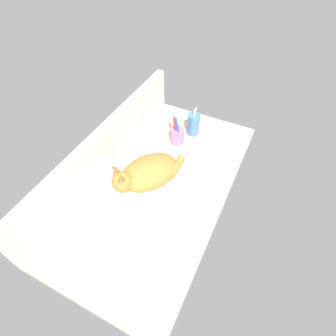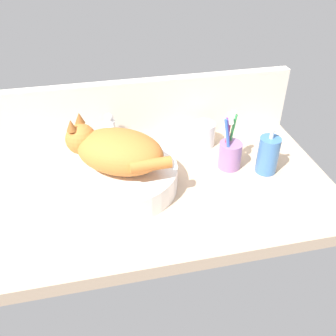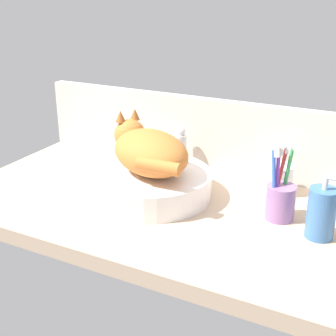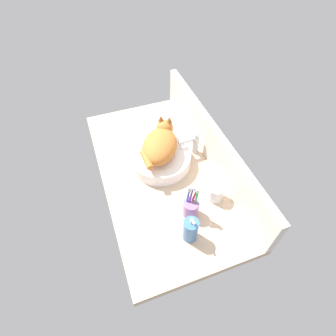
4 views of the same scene
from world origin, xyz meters
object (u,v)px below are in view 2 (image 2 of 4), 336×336
cat (115,150)px  toothbrush_cup (230,153)px  soap_dispenser (267,154)px  water_glass (204,135)px  sink_basin (122,177)px  faucet (111,133)px

cat → toothbrush_cup: bearing=3.8°
soap_dispenser → water_glass: (-14.34, 18.55, -2.49)cm
sink_basin → cat: 9.31cm
faucet → water_glass: (30.94, -2.06, -3.80)cm
sink_basin → water_glass: 34.47cm
cat → soap_dispenser: (45.35, -1.88, -6.66)cm
toothbrush_cup → water_glass: 14.94cm
faucet → toothbrush_cup: size_ratio=0.73×
sink_basin → cat: (-1.20, 0.66, 9.21)cm
water_glass → cat: bearing=-151.7°
cat → toothbrush_cup: cat is taller
faucet → water_glass: 31.24cm
soap_dispenser → water_glass: soap_dispenser is taller
faucet → water_glass: bearing=-3.8°
faucet → soap_dispenser: (45.28, -20.61, -1.31)cm
cat → faucet: bearing=89.8°
faucet → toothbrush_cup: toothbrush_cup is taller
cat → toothbrush_cup: size_ratio=1.61×
soap_dispenser → toothbrush_cup: size_ratio=0.81×
toothbrush_cup → water_glass: bearing=105.5°
cat → faucet: (0.07, 18.73, -5.35)cm
soap_dispenser → faucet: bearing=155.5°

